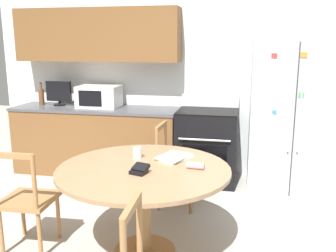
{
  "coord_description": "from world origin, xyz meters",
  "views": [
    {
      "loc": [
        0.84,
        -2.32,
        1.74
      ],
      "look_at": [
        0.12,
        1.15,
        0.95
      ],
      "focal_mm": 40.0,
      "sensor_mm": 36.0,
      "label": 1
    }
  ],
  "objects": [
    {
      "name": "refrigerator",
      "position": [
        1.38,
        2.22,
        0.89
      ],
      "size": [
        0.94,
        0.75,
        1.79
      ],
      "color": "#B2B5BA",
      "rests_on": "ground_plane"
    },
    {
      "name": "counter_bottle",
      "position": [
        -1.92,
        2.35,
        1.02
      ],
      "size": [
        0.07,
        0.07,
        0.31
      ],
      "color": "brown",
      "rests_on": "kitchen_counter"
    },
    {
      "name": "back_wall",
      "position": [
        -0.3,
        2.59,
        1.45
      ],
      "size": [
        5.2,
        0.44,
        2.6
      ],
      "color": "silver",
      "rests_on": "ground_plane"
    },
    {
      "name": "dining_table",
      "position": [
        0.06,
        0.45,
        0.64
      ],
      "size": [
        1.41,
        1.41,
        0.76
      ],
      "color": "#997551",
      "rests_on": "ground_plane"
    },
    {
      "name": "kitchen_counter",
      "position": [
        -1.1,
        2.29,
        0.45
      ],
      "size": [
        2.23,
        0.64,
        0.9
      ],
      "color": "brown",
      "rests_on": "ground_plane"
    },
    {
      "name": "folded_napkin",
      "position": [
        0.48,
        0.5,
        0.78
      ],
      "size": [
        0.15,
        0.07,
        0.05
      ],
      "color": "pink",
      "rests_on": "dining_table"
    },
    {
      "name": "dining_chair_left",
      "position": [
        -0.93,
        0.32,
        0.43
      ],
      "size": [
        0.44,
        0.44,
        0.9
      ],
      "rotation": [
        0.0,
        0.0,
        6.33
      ],
      "color": "#9E7042",
      "rests_on": "ground_plane"
    },
    {
      "name": "microwave",
      "position": [
        -1.06,
        2.32,
        1.04
      ],
      "size": [
        0.54,
        0.39,
        0.29
      ],
      "color": "white",
      "rests_on": "kitchen_counter"
    },
    {
      "name": "dining_chair_far",
      "position": [
        0.14,
        1.44,
        0.43
      ],
      "size": [
        0.44,
        0.44,
        0.9
      ],
      "rotation": [
        0.0,
        0.0,
        4.67
      ],
      "color": "#9E7042",
      "rests_on": "ground_plane"
    },
    {
      "name": "candle_glass",
      "position": [
        -0.06,
        0.69,
        0.8
      ],
      "size": [
        0.08,
        0.08,
        0.09
      ],
      "color": "silver",
      "rests_on": "dining_table"
    },
    {
      "name": "wallet",
      "position": [
        0.07,
        0.31,
        0.78
      ],
      "size": [
        0.15,
        0.16,
        0.07
      ],
      "color": "black",
      "rests_on": "dining_table"
    },
    {
      "name": "countertop_tv",
      "position": [
        -1.65,
        2.35,
        1.08
      ],
      "size": [
        0.35,
        0.16,
        0.33
      ],
      "color": "black",
      "rests_on": "kitchen_counter"
    },
    {
      "name": "oven_range",
      "position": [
        0.39,
        2.26,
        0.47
      ],
      "size": [
        0.74,
        0.68,
        1.08
      ],
      "color": "black",
      "rests_on": "ground_plane"
    },
    {
      "name": "mail_stack",
      "position": [
        0.26,
        0.74,
        0.77
      ],
      "size": [
        0.34,
        0.37,
        0.02
      ],
      "color": "white",
      "rests_on": "dining_table"
    }
  ]
}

